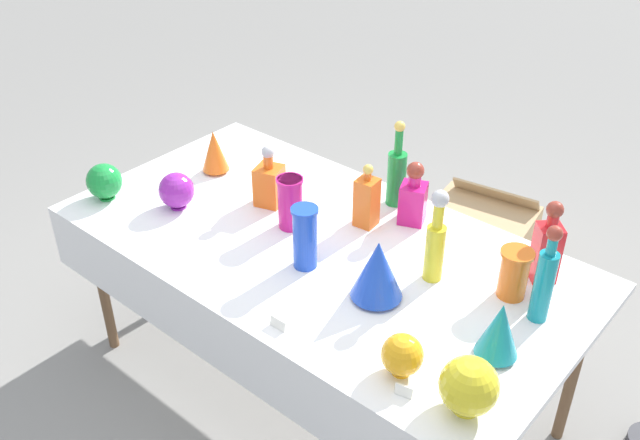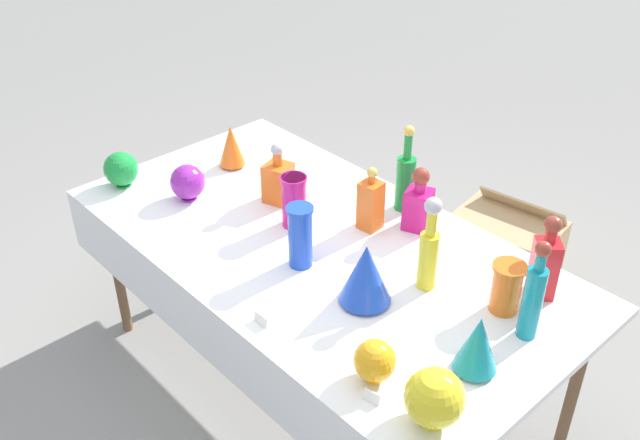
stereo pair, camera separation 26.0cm
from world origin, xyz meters
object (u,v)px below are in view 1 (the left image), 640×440
at_px(round_bowl_3, 469,386).
at_px(cardboard_box_behind_left, 480,235).
at_px(square_decanter_2, 367,200).
at_px(fluted_vase_1, 214,151).
at_px(tall_bottle_0, 436,241).
at_px(fluted_vase_2, 499,330).
at_px(square_decanter_1, 547,247).
at_px(round_bowl_0, 176,190).
at_px(tall_bottle_1, 545,280).
at_px(square_decanter_3, 413,197).
at_px(square_decanter_0, 269,182).
at_px(slender_vase_0, 305,236).
at_px(tall_bottle_2, 397,174).
at_px(slender_vase_2, 290,201).
at_px(round_bowl_1, 402,355).
at_px(round_bowl_2, 104,181).
at_px(fluted_vase_0, 378,269).
at_px(slender_vase_1, 514,272).

xyz_separation_m(round_bowl_3, cardboard_box_behind_left, (-0.79, 1.61, -0.69)).
distance_m(square_decanter_2, fluted_vase_1, 0.76).
relative_size(tall_bottle_0, fluted_vase_2, 1.78).
height_order(square_decanter_1, round_bowl_0, square_decanter_1).
bearing_deg(tall_bottle_1, tall_bottle_0, -173.62).
bearing_deg(square_decanter_3, square_decanter_0, -152.85).
bearing_deg(fluted_vase_2, square_decanter_2, 156.53).
relative_size(slender_vase_0, fluted_vase_2, 1.21).
relative_size(tall_bottle_2, square_decanter_2, 1.39).
height_order(square_decanter_1, slender_vase_2, square_decanter_1).
bearing_deg(slender_vase_0, square_decanter_3, 75.74).
bearing_deg(round_bowl_0, round_bowl_1, -8.11).
distance_m(tall_bottle_2, square_decanter_3, 0.15).
relative_size(fluted_vase_1, fluted_vase_2, 0.97).
relative_size(tall_bottle_2, square_decanter_1, 1.18).
distance_m(square_decanter_0, round_bowl_3, 1.25).
distance_m(tall_bottle_0, tall_bottle_2, 0.50).
bearing_deg(fluted_vase_1, tall_bottle_0, -1.44).
relative_size(square_decanter_0, round_bowl_2, 1.69).
bearing_deg(square_decanter_1, slender_vase_0, -144.56).
distance_m(square_decanter_3, fluted_vase_0, 0.50).
xyz_separation_m(slender_vase_1, round_bowl_3, (0.14, -0.53, -0.01)).
bearing_deg(tall_bottle_1, slender_vase_0, -160.10).
height_order(fluted_vase_0, round_bowl_2, fluted_vase_0).
relative_size(tall_bottle_0, slender_vase_0, 1.47).
distance_m(tall_bottle_2, fluted_vase_1, 0.80).
height_order(slender_vase_0, cardboard_box_behind_left, slender_vase_0).
bearing_deg(round_bowl_1, fluted_vase_2, 54.11).
relative_size(tall_bottle_2, square_decanter_0, 1.41).
relative_size(square_decanter_1, round_bowl_1, 2.31).
relative_size(square_decanter_3, fluted_vase_1, 1.34).
bearing_deg(round_bowl_3, slender_vase_1, 105.18).
bearing_deg(cardboard_box_behind_left, tall_bottle_0, -71.44).
bearing_deg(round_bowl_1, slender_vase_1, 82.23).
height_order(round_bowl_1, round_bowl_3, round_bowl_3).
relative_size(fluted_vase_2, round_bowl_3, 1.13).
bearing_deg(round_bowl_2, round_bowl_0, 27.39).
relative_size(round_bowl_1, round_bowl_2, 0.88).
bearing_deg(fluted_vase_0, round_bowl_1, -41.28).
relative_size(tall_bottle_1, fluted_vase_1, 1.84).
bearing_deg(square_decanter_2, fluted_vase_1, -173.14).
bearing_deg(square_decanter_1, round_bowl_0, -158.56).
distance_m(tall_bottle_1, round_bowl_3, 0.49).
bearing_deg(round_bowl_2, fluted_vase_2, 7.35).
xyz_separation_m(square_decanter_2, cardboard_box_behind_left, (-0.01, 1.04, -0.70)).
bearing_deg(tall_bottle_0, square_decanter_2, 162.59).
bearing_deg(fluted_vase_0, slender_vase_0, -176.26).
distance_m(slender_vase_2, round_bowl_0, 0.48).
bearing_deg(round_bowl_2, round_bowl_3, -0.94).
bearing_deg(fluted_vase_0, square_decanter_0, 163.49).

